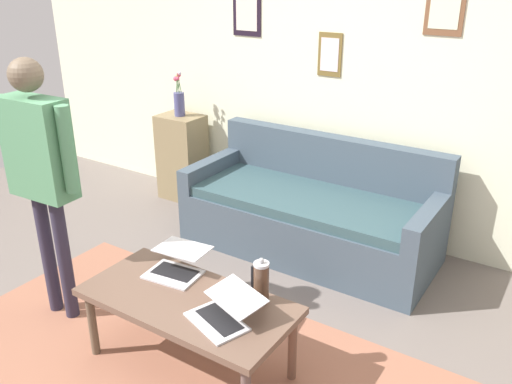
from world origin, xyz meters
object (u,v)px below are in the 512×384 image
at_px(coffee_table, 188,306).
at_px(laptop_left, 224,313).
at_px(couch, 312,214).
at_px(side_shelf, 182,157).
at_px(french_press, 261,282).
at_px(person_standing, 40,160).
at_px(laptop_center, 177,265).
at_px(flower_vase, 179,101).

xyz_separation_m(coffee_table, laptop_left, (-0.28, 0.05, 0.09)).
xyz_separation_m(couch, coffee_table, (-0.08, 1.64, 0.11)).
height_order(couch, side_shelf, couch).
relative_size(coffee_table, french_press, 4.48).
distance_m(couch, french_press, 1.53).
bearing_deg(coffee_table, laptop_left, 170.85).
bearing_deg(side_shelf, couch, 170.88).
height_order(laptop_left, person_standing, person_standing).
bearing_deg(side_shelf, person_standing, 106.92).
xyz_separation_m(french_press, side_shelf, (2.00, -1.69, -0.17)).
distance_m(french_press, person_standing, 1.51).
distance_m(laptop_center, side_shelf, 2.22).
height_order(laptop_center, flower_vase, flower_vase).
bearing_deg(laptop_center, flower_vase, -50.41).
distance_m(french_press, side_shelf, 2.62).
bearing_deg(laptop_center, side_shelf, -50.43).
relative_size(coffee_table, flower_vase, 2.87).
relative_size(laptop_center, person_standing, 0.22).
distance_m(coffee_table, side_shelf, 2.50).
bearing_deg(flower_vase, person_standing, 106.95).
relative_size(french_press, side_shelf, 0.32).
relative_size(laptop_center, side_shelf, 0.45).
xyz_separation_m(laptop_left, french_press, (-0.07, -0.24, 0.08)).
height_order(couch, laptop_center, couch).
relative_size(laptop_left, side_shelf, 0.49).
bearing_deg(person_standing, side_shelf, -73.08).
bearing_deg(flower_vase, laptop_left, 134.84).
relative_size(couch, coffee_table, 1.65).
relative_size(laptop_center, french_press, 1.38).
height_order(coffee_table, laptop_center, laptop_center).
relative_size(side_shelf, person_standing, 0.50).
xyz_separation_m(couch, flower_vase, (1.56, -0.25, 0.67)).
relative_size(couch, french_press, 7.39).
xyz_separation_m(couch, person_standing, (0.97, 1.69, 0.77)).
bearing_deg(person_standing, laptop_center, -164.02).
distance_m(side_shelf, person_standing, 2.14).
bearing_deg(laptop_left, side_shelf, -45.16).
relative_size(couch, person_standing, 1.18).
xyz_separation_m(french_press, person_standing, (1.41, 0.25, 0.49)).
height_order(french_press, person_standing, person_standing).
distance_m(laptop_left, person_standing, 1.45).
bearing_deg(coffee_table, laptop_center, -38.27).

